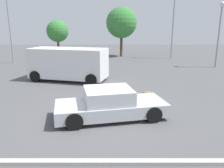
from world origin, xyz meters
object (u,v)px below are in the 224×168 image
Objects in this scene: dog at (148,94)px; light_post_mid at (10,15)px; sedan_foreground at (111,104)px; light_post_near at (175,16)px; pedestrian at (90,63)px; van_white at (69,63)px; light_post_far at (221,23)px.

light_post_mid is (-12.17, 12.00, 4.54)m from dog.
sedan_foreground is 19.71m from light_post_near.
pedestrian reaches higher than sedan_foreground.
light_post_near is at bearing -12.05° from pedestrian.
dog is at bearing 153.29° from van_white.
van_white is at bearing -46.84° from light_post_mid.
sedan_foreground is 15.59m from light_post_far.
van_white is 0.76× the size of light_post_near.
dog is 6.50m from van_white.
light_post_near is (5.25, 15.47, 4.61)m from dog.
dog is at bearing -108.75° from light_post_near.
van_white is at bearing 102.26° from sedan_foreground.
van_white is at bearing -71.67° from dog.
van_white is 3.59× the size of pedestrian.
light_post_far is at bearing 38.53° from sedan_foreground.
light_post_far reaches higher than dog.
van_white is at bearing -131.95° from light_post_near.
pedestrian is 13.42m from light_post_near.
pedestrian is (1.24, 2.01, -0.29)m from van_white.
pedestrian is at bearing -133.81° from light_post_near.
light_post_near is 6.69m from light_post_far.
dog is at bearing -129.79° from light_post_far.
light_post_near reaches higher than pedestrian.
van_white reaches higher than dog.
sedan_foreground is at bearing -111.86° from light_post_near.
light_post_near is (8.87, 9.25, 3.98)m from pedestrian.
sedan_foreground is 0.81× the size of light_post_far.
light_post_far is at bearing -160.54° from dog.
light_post_far is at bearing -67.52° from light_post_near.
pedestrian is 12.22m from light_post_far.
sedan_foreground is 0.65× the size of light_post_mid.
light_post_mid is (-17.42, -3.47, -0.07)m from light_post_near.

